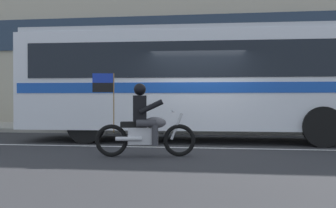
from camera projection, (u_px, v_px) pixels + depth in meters
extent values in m
plane|color=#2B2B2D|center=(198.00, 145.00, 11.18)|extent=(60.00, 60.00, 0.00)
cube|color=#A39E93|center=(208.00, 129.00, 16.22)|extent=(28.00, 3.80, 0.15)
cube|color=silver|center=(196.00, 148.00, 10.59)|extent=(26.60, 0.14, 0.01)
cube|color=#233347|center=(210.00, 31.00, 18.01)|extent=(25.76, 0.10, 1.40)
cube|color=silver|center=(209.00, 82.00, 12.31)|extent=(10.82, 2.89, 2.70)
cube|color=black|center=(209.00, 63.00, 12.30)|extent=(9.96, 2.90, 0.96)
cube|color=#194CB2|center=(209.00, 89.00, 12.31)|extent=(10.61, 2.91, 0.28)
cube|color=#BABCC3|center=(209.00, 34.00, 12.29)|extent=(10.60, 2.75, 0.16)
cylinder|color=black|center=(86.00, 125.00, 11.65)|extent=(1.04, 0.30, 1.04)
cylinder|color=black|center=(323.00, 127.00, 10.73)|extent=(1.04, 0.30, 1.04)
torus|color=black|center=(179.00, 140.00, 9.03)|extent=(0.69, 0.21, 0.69)
torus|color=black|center=(111.00, 141.00, 8.97)|extent=(0.69, 0.21, 0.69)
cube|color=silver|center=(143.00, 136.00, 9.00)|extent=(0.68, 0.39, 0.36)
ellipsoid|color=#59565B|center=(155.00, 123.00, 9.00)|extent=(0.52, 0.36, 0.24)
cube|color=black|center=(134.00, 125.00, 8.99)|extent=(0.60, 0.36, 0.12)
cylinder|color=silver|center=(177.00, 126.00, 9.02)|extent=(0.28, 0.11, 0.58)
cylinder|color=silver|center=(173.00, 111.00, 9.01)|extent=(0.16, 0.64, 0.04)
cylinder|color=silver|center=(129.00, 139.00, 8.83)|extent=(0.56, 0.19, 0.09)
cube|color=black|center=(140.00, 109.00, 8.99)|extent=(0.34, 0.41, 0.56)
sphere|color=black|center=(140.00, 89.00, 8.98)|extent=(0.26, 0.26, 0.26)
cylinder|color=#38383D|center=(147.00, 122.00, 9.18)|extent=(0.44, 0.22, 0.15)
cylinder|color=#38383D|center=(155.00, 133.00, 9.18)|extent=(0.13, 0.13, 0.46)
cylinder|color=#38383D|center=(146.00, 123.00, 8.82)|extent=(0.44, 0.22, 0.15)
cylinder|color=#38383D|center=(155.00, 135.00, 8.83)|extent=(0.13, 0.13, 0.46)
cylinder|color=black|center=(151.00, 107.00, 9.19)|extent=(0.53, 0.20, 0.32)
cylinder|color=black|center=(151.00, 107.00, 8.79)|extent=(0.53, 0.20, 0.32)
cylinder|color=olive|center=(114.00, 103.00, 8.96)|extent=(0.02, 0.02, 1.25)
cube|color=#1933A5|center=(103.00, 78.00, 8.95)|extent=(0.44, 0.10, 0.20)
cube|color=black|center=(103.00, 88.00, 8.95)|extent=(0.44, 0.10, 0.20)
cylinder|color=red|center=(326.00, 122.00, 14.65)|extent=(0.22, 0.22, 0.58)
sphere|color=red|center=(326.00, 111.00, 14.65)|extent=(0.20, 0.20, 0.20)
cylinder|color=red|center=(327.00, 121.00, 14.52)|extent=(0.09, 0.10, 0.09)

